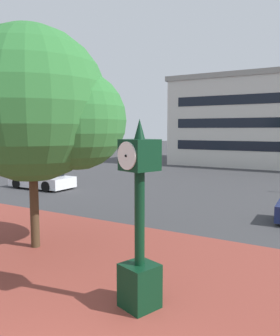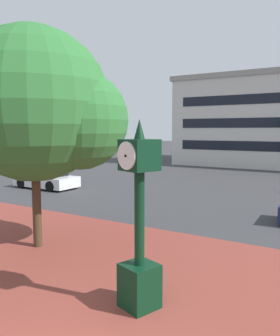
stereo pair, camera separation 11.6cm
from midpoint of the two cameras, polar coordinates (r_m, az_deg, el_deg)
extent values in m
cube|color=black|center=(7.52, -0.53, -18.70)|extent=(0.85, 0.85, 0.91)
cylinder|color=black|center=(7.04, -0.54, -8.20)|extent=(0.20, 0.20, 1.92)
cube|color=black|center=(6.83, -0.56, 2.14)|extent=(0.78, 0.78, 0.62)
cylinder|color=white|center=(7.04, 1.46, 2.26)|extent=(0.52, 0.20, 0.54)
sphere|color=black|center=(7.06, 1.58, 2.27)|extent=(0.05, 0.05, 0.05)
cylinder|color=white|center=(6.63, -2.70, 2.01)|extent=(0.52, 0.20, 0.54)
sphere|color=black|center=(6.62, -2.83, 2.00)|extent=(0.05, 0.05, 0.05)
cone|color=black|center=(6.82, -0.56, 6.40)|extent=(0.22, 0.22, 0.40)
cylinder|color=#42301E|center=(11.28, -17.18, -5.82)|extent=(0.27, 0.27, 2.64)
sphere|color=#2D7033|center=(11.07, -17.70, 9.86)|extent=(4.63, 4.63, 4.63)
sphere|color=#2D7033|center=(10.73, -10.66, 7.69)|extent=(3.01, 3.01, 3.01)
cube|color=silver|center=(22.60, -15.88, -2.08)|extent=(4.04, 1.91, 0.64)
cube|color=black|center=(22.38, -15.56, -0.71)|extent=(1.86, 1.63, 0.56)
cylinder|color=black|center=(22.95, -19.61, -2.38)|extent=(0.64, 0.23, 0.64)
cylinder|color=black|center=(24.11, -16.43, -1.87)|extent=(0.64, 0.23, 0.64)
cylinder|color=black|center=(21.13, -15.23, -2.96)|extent=(0.64, 0.23, 0.64)
cylinder|color=black|center=(22.38, -12.03, -2.37)|extent=(0.64, 0.23, 0.64)
camera|label=1|loc=(0.06, -90.47, -0.05)|focal=37.27mm
camera|label=2|loc=(0.06, 89.53, 0.05)|focal=37.27mm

